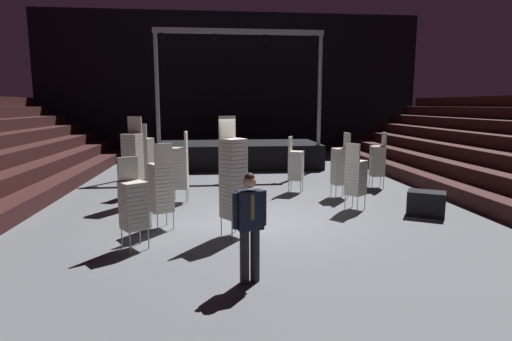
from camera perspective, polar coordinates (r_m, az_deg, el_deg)
name	(u,v)px	position (r m, az deg, el deg)	size (l,w,h in m)	color
ground_plane	(262,223)	(10.18, 0.80, -7.24)	(22.00, 30.00, 0.10)	#515459
arena_end_wall	(232,84)	(24.76, -3.35, 11.77)	(22.00, 0.30, 8.00)	black
stage_riser	(238,153)	(19.07, -2.45, 2.44)	(7.22, 3.47, 5.81)	black
man_with_tie	(250,221)	(6.54, -0.85, -6.93)	(0.57, 0.34, 1.77)	black
chair_stack_front_left	(161,186)	(9.59, -12.85, -2.11)	(0.60, 0.60, 1.96)	#B2B5BA
chair_stack_front_right	(296,165)	(13.38, 5.45, 0.81)	(0.58, 0.58, 1.79)	#B2B5BA
chair_stack_mid_left	(378,160)	(14.66, 16.29, 1.37)	(0.49, 0.49, 1.88)	#B2B5BA
chair_stack_mid_right	(180,167)	(12.13, -10.33, 0.46)	(0.47, 0.47, 2.05)	#B2B5BA
chair_stack_mid_centre	(356,176)	(11.43, 13.48, -0.80)	(0.62, 0.62, 1.79)	#B2B5BA
chair_stack_rear_left	(145,159)	(13.61, -14.93, 1.58)	(0.57, 0.57, 2.22)	#B2B5BA
chair_stack_rear_right	(133,162)	(11.98, -16.47, 1.15)	(0.56, 0.56, 2.48)	#B2B5BA
chair_stack_rear_centre	(133,204)	(8.43, -16.43, -4.37)	(0.61, 0.61, 1.79)	#B2B5BA
chair_stack_aisle_left	(233,177)	(8.80, -3.15, -0.94)	(0.61, 0.61, 2.56)	#B2B5BA
chair_stack_aisle_right	(340,165)	(12.81, 11.48, 0.69)	(0.48, 0.48, 1.96)	#B2B5BA
equipment_road_case	(426,204)	(11.46, 22.24, -4.20)	(0.90, 0.60, 0.63)	black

